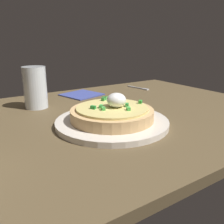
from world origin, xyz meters
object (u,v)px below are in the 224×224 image
(napkin, at_px, (82,95))
(cup_near, at_px, (35,90))
(pizza, at_px, (112,113))
(plate, at_px, (112,122))
(fork, at_px, (140,88))

(napkin, bearing_deg, cup_near, -158.37)
(cup_near, bearing_deg, pizza, -67.10)
(napkin, bearing_deg, plate, -104.12)
(pizza, distance_m, napkin, 0.36)
(plate, bearing_deg, cup_near, 112.81)
(plate, bearing_deg, napkin, 75.88)
(cup_near, height_order, fork, cup_near)
(cup_near, bearing_deg, fork, 6.09)
(cup_near, height_order, napkin, cup_near)
(cup_near, relative_size, napkin, 1.00)
(pizza, height_order, cup_near, cup_near)
(cup_near, relative_size, fork, 1.16)
(plate, bearing_deg, fork, 41.87)
(plate, relative_size, napkin, 2.23)
(plate, bearing_deg, pizza, -24.41)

